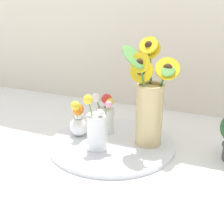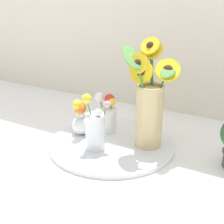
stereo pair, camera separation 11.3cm
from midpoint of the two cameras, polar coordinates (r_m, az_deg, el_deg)
ground_plane at (r=1.11m, az=-5.99°, el=-8.31°), size 6.00×6.00×0.00m
serving_tray at (r=1.19m, az=-2.75°, el=-5.87°), size 0.47×0.47×0.02m
mason_jar_sunflowers at (r=1.11m, az=3.95°, el=1.68°), size 0.22×0.22×0.39m
vase_small_center at (r=1.10m, az=-5.74°, el=-3.27°), size 0.09×0.08×0.20m
vase_bulb_right at (r=1.22m, az=-8.78°, el=-1.71°), size 0.08×0.08×0.15m
vase_small_back at (r=1.24m, az=-3.98°, el=-0.74°), size 0.09×0.07×0.16m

